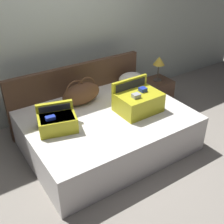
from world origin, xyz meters
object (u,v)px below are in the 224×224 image
(bed, at_px, (107,131))
(table_lamp, at_px, (159,62))
(pillow_near_headboard, at_px, (131,79))
(hard_case_large, at_px, (138,101))
(hard_case_medium, at_px, (57,121))
(nightstand, at_px, (156,93))
(duffel_bag, at_px, (81,94))

(bed, xyz_separation_m, table_lamp, (1.31, 0.52, 0.52))
(pillow_near_headboard, bearing_deg, hard_case_large, -120.04)
(pillow_near_headboard, height_order, table_lamp, table_lamp)
(bed, height_order, pillow_near_headboard, pillow_near_headboard)
(bed, height_order, hard_case_medium, hard_case_medium)
(nightstand, bearing_deg, hard_case_medium, -166.66)
(bed, relative_size, duffel_bag, 3.59)
(hard_case_large, bearing_deg, bed, 160.96)
(bed, height_order, nightstand, bed)
(hard_case_medium, distance_m, duffel_bag, 0.66)
(hard_case_medium, distance_m, nightstand, 2.06)
(bed, relative_size, table_lamp, 5.06)
(pillow_near_headboard, height_order, nightstand, pillow_near_headboard)
(hard_case_large, distance_m, duffel_bag, 0.78)
(hard_case_medium, bearing_deg, table_lamp, 28.28)
(table_lamp, bearing_deg, pillow_near_headboard, 177.62)
(duffel_bag, xyz_separation_m, nightstand, (1.44, 0.07, -0.42))
(duffel_bag, bearing_deg, hard_case_medium, -143.25)
(bed, distance_m, duffel_bag, 0.61)
(bed, bearing_deg, hard_case_large, -18.10)
(hard_case_large, distance_m, hard_case_medium, 1.07)
(hard_case_large, distance_m, table_lamp, 1.13)
(pillow_near_headboard, xyz_separation_m, table_lamp, (0.53, -0.02, 0.17))
(pillow_near_headboard, relative_size, table_lamp, 0.96)
(bed, height_order, table_lamp, table_lamp)
(hard_case_medium, height_order, duffel_bag, duffel_bag)
(bed, distance_m, hard_case_medium, 0.75)
(pillow_near_headboard, distance_m, table_lamp, 0.56)
(hard_case_large, bearing_deg, pillow_near_headboard, 59.02)
(hard_case_medium, distance_m, table_lamp, 2.03)
(table_lamp, bearing_deg, nightstand, -90.00)
(hard_case_medium, bearing_deg, hard_case_large, 5.21)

